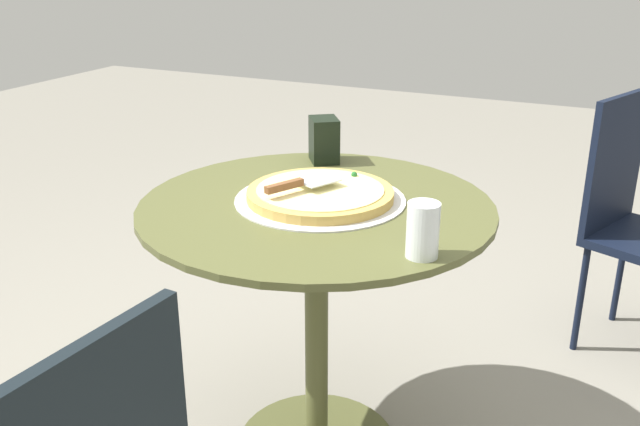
{
  "coord_description": "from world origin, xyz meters",
  "views": [
    {
      "loc": [
        -1.51,
        -0.72,
        1.38
      ],
      "look_at": [
        0.02,
        0.0,
        0.72
      ],
      "focal_mm": 39.59,
      "sensor_mm": 36.0,
      "label": 1
    }
  ],
  "objects_px": {
    "patio_table": "(316,271)",
    "pizza_server": "(300,183)",
    "pizza_on_tray": "(320,195)",
    "patio_chair_far": "(635,212)",
    "napkin_dispenser": "(324,140)",
    "drinking_cup": "(423,230)"
  },
  "relations": [
    {
      "from": "pizza_on_tray",
      "to": "pizza_server",
      "type": "xyz_separation_m",
      "value": [
        -0.04,
        0.04,
        0.04
      ]
    },
    {
      "from": "pizza_server",
      "to": "napkin_dispenser",
      "type": "distance_m",
      "value": 0.36
    },
    {
      "from": "patio_table",
      "to": "pizza_server",
      "type": "distance_m",
      "value": 0.25
    },
    {
      "from": "pizza_server",
      "to": "drinking_cup",
      "type": "xyz_separation_m",
      "value": [
        -0.18,
        -0.38,
        0.01
      ]
    },
    {
      "from": "drinking_cup",
      "to": "patio_chair_far",
      "type": "height_order",
      "value": "patio_chair_far"
    },
    {
      "from": "drinking_cup",
      "to": "napkin_dispenser",
      "type": "distance_m",
      "value": 0.71
    },
    {
      "from": "pizza_server",
      "to": "pizza_on_tray",
      "type": "bearing_deg",
      "value": -43.56
    },
    {
      "from": "drinking_cup",
      "to": "patio_chair_far",
      "type": "relative_size",
      "value": 0.13
    },
    {
      "from": "pizza_on_tray",
      "to": "patio_table",
      "type": "bearing_deg",
      "value": -178.37
    },
    {
      "from": "napkin_dispenser",
      "to": "patio_chair_far",
      "type": "bearing_deg",
      "value": 91.39
    },
    {
      "from": "patio_table",
      "to": "drinking_cup",
      "type": "height_order",
      "value": "drinking_cup"
    },
    {
      "from": "patio_table",
      "to": "napkin_dispenser",
      "type": "bearing_deg",
      "value": 21.64
    },
    {
      "from": "napkin_dispenser",
      "to": "patio_table",
      "type": "bearing_deg",
      "value": -13.57
    },
    {
      "from": "pizza_server",
      "to": "patio_chair_far",
      "type": "bearing_deg",
      "value": -37.9
    },
    {
      "from": "napkin_dispenser",
      "to": "drinking_cup",
      "type": "bearing_deg",
      "value": 6.32
    },
    {
      "from": "patio_table",
      "to": "pizza_server",
      "type": "bearing_deg",
      "value": 111.35
    },
    {
      "from": "patio_table",
      "to": "drinking_cup",
      "type": "bearing_deg",
      "value": -120.15
    },
    {
      "from": "pizza_on_tray",
      "to": "drinking_cup",
      "type": "xyz_separation_m",
      "value": [
        -0.22,
        -0.34,
        0.04
      ]
    },
    {
      "from": "drinking_cup",
      "to": "patio_table",
      "type": "bearing_deg",
      "value": 59.85
    },
    {
      "from": "patio_table",
      "to": "patio_chair_far",
      "type": "distance_m",
      "value": 1.24
    },
    {
      "from": "drinking_cup",
      "to": "patio_chair_far",
      "type": "bearing_deg",
      "value": -18.83
    },
    {
      "from": "pizza_server",
      "to": "napkin_dispenser",
      "type": "xyz_separation_m",
      "value": [
        0.35,
        0.1,
        0.01
      ]
    }
  ]
}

